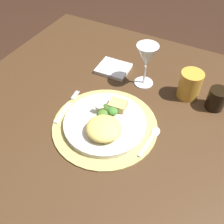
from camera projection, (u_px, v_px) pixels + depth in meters
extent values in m
plane|color=#351F14|center=(119.00, 198.00, 1.41)|extent=(6.00, 6.00, 0.00)
cube|color=#442C18|center=(123.00, 113.00, 0.90)|extent=(1.19, 1.02, 0.03)
cylinder|color=#422B1A|center=(77.00, 78.00, 1.59)|extent=(0.07, 0.07, 0.68)
cylinder|color=tan|center=(105.00, 125.00, 0.84)|extent=(0.35, 0.35, 0.01)
cylinder|color=silver|center=(105.00, 123.00, 0.83)|extent=(0.27, 0.27, 0.02)
ellipsoid|color=#EBD165|center=(104.00, 128.00, 0.78)|extent=(0.14, 0.14, 0.04)
ellipsoid|color=#487228|center=(104.00, 111.00, 0.84)|extent=(0.04, 0.06, 0.01)
ellipsoid|color=#3C5B20|center=(107.00, 108.00, 0.85)|extent=(0.04, 0.03, 0.02)
ellipsoid|color=#3E7C2D|center=(113.00, 110.00, 0.84)|extent=(0.05, 0.05, 0.02)
cube|color=beige|center=(103.00, 106.00, 0.84)|extent=(0.03, 0.03, 0.01)
cube|color=beige|center=(98.00, 107.00, 0.83)|extent=(0.03, 0.02, 0.01)
cube|color=tan|center=(118.00, 105.00, 0.85)|extent=(0.06, 0.05, 0.03)
cube|color=silver|center=(63.00, 113.00, 0.87)|extent=(0.02, 0.10, 0.00)
cube|color=silver|center=(74.00, 95.00, 0.93)|extent=(0.01, 0.04, 0.00)
cube|color=silver|center=(75.00, 95.00, 0.93)|extent=(0.01, 0.04, 0.00)
cube|color=silver|center=(76.00, 95.00, 0.93)|extent=(0.01, 0.04, 0.00)
cube|color=silver|center=(77.00, 96.00, 0.93)|extent=(0.01, 0.04, 0.00)
cube|color=silver|center=(146.00, 146.00, 0.77)|extent=(0.02, 0.09, 0.00)
ellipsoid|color=silver|center=(156.00, 132.00, 0.81)|extent=(0.03, 0.04, 0.01)
cube|color=white|center=(113.00, 69.00, 1.04)|extent=(0.13, 0.11, 0.02)
cylinder|color=silver|center=(144.00, 83.00, 0.99)|extent=(0.07, 0.07, 0.00)
cylinder|color=silver|center=(145.00, 74.00, 0.96)|extent=(0.01, 0.01, 0.08)
cone|color=silver|center=(147.00, 56.00, 0.90)|extent=(0.08, 0.08, 0.09)
cylinder|color=gold|center=(190.00, 85.00, 0.90)|extent=(0.08, 0.08, 0.10)
cylinder|color=black|center=(216.00, 99.00, 0.87)|extent=(0.06, 0.06, 0.08)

